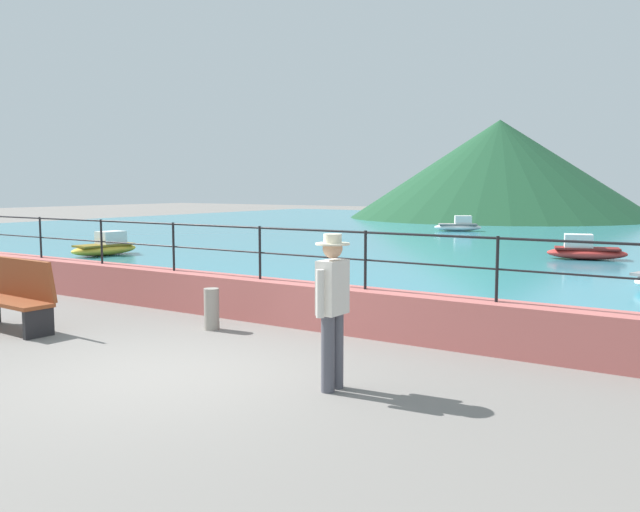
% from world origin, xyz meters
% --- Properties ---
extents(ground_plane, '(120.00, 120.00, 0.00)m').
position_xyz_m(ground_plane, '(0.00, 0.00, 0.00)').
color(ground_plane, slate).
extents(promenade_wall, '(20.00, 0.56, 0.70)m').
position_xyz_m(promenade_wall, '(0.00, 3.20, 0.35)').
color(promenade_wall, '#BC605B').
rests_on(promenade_wall, ground).
extents(railing, '(18.44, 0.04, 0.90)m').
position_xyz_m(railing, '(0.00, 3.20, 1.33)').
color(railing, black).
rests_on(railing, promenade_wall).
extents(lake_water, '(64.00, 44.32, 0.06)m').
position_xyz_m(lake_water, '(0.00, 25.84, 0.03)').
color(lake_water, teal).
rests_on(lake_water, ground).
extents(hill_main, '(20.95, 20.95, 6.87)m').
position_xyz_m(hill_main, '(-9.36, 40.48, 3.43)').
color(hill_main, '#1E4C2D').
rests_on(hill_main, ground).
extents(bench_main, '(1.73, 0.65, 1.13)m').
position_xyz_m(bench_main, '(-3.75, 0.45, 0.56)').
color(bench_main, brown).
rests_on(bench_main, ground).
extents(person_walking, '(0.38, 0.57, 1.75)m').
position_xyz_m(person_walking, '(2.10, 0.55, 0.98)').
color(person_walking, '#4C4C56').
rests_on(person_walking, ground).
extents(bollard, '(0.24, 0.24, 0.66)m').
position_xyz_m(bollard, '(-1.18, 2.16, 0.33)').
color(bollard, gray).
rests_on(bollard, ground).
extents(boat_3, '(2.46, 1.84, 0.76)m').
position_xyz_m(boat_3, '(-6.35, 25.61, 0.33)').
color(boat_3, white).
rests_on(boat_3, lake_water).
extents(boat_4, '(2.46, 1.50, 0.76)m').
position_xyz_m(boat_4, '(1.66, 15.58, 0.33)').
color(boat_4, red).
rests_on(boat_4, lake_water).
extents(boat_5, '(1.11, 2.37, 0.76)m').
position_xyz_m(boat_5, '(-11.50, 8.41, 0.33)').
color(boat_5, gold).
rests_on(boat_5, lake_water).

